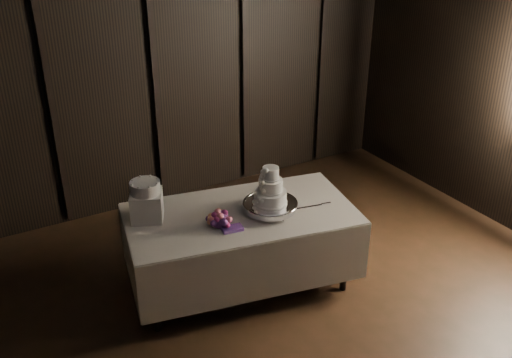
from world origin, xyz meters
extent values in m
cube|color=black|center=(0.00, 3.52, 1.50)|extent=(6.04, 0.04, 3.04)
cube|color=beige|center=(0.02, 1.55, 0.76)|extent=(2.14, 1.38, 0.01)
cube|color=white|center=(0.02, 1.55, 0.35)|extent=(1.96, 1.24, 0.71)
cylinder|color=silver|center=(0.24, 1.44, 0.81)|extent=(0.49, 0.49, 0.09)
cylinder|color=white|center=(0.24, 1.44, 0.91)|extent=(0.28, 0.28, 0.11)
cylinder|color=white|center=(0.24, 1.44, 1.02)|extent=(0.21, 0.21, 0.11)
cylinder|color=white|center=(0.24, 1.44, 1.13)|extent=(0.14, 0.14, 0.11)
cube|color=white|center=(-0.72, 1.86, 0.89)|extent=(0.34, 0.34, 0.25)
cylinder|color=white|center=(-0.72, 1.86, 1.06)|extent=(0.31, 0.31, 0.10)
cube|color=silver|center=(0.56, 1.34, 0.77)|extent=(0.37, 0.09, 0.01)
camera|label=1|loc=(-1.99, -2.26, 3.23)|focal=40.00mm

